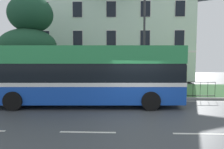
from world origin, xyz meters
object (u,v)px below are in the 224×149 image
at_px(litter_bin, 180,86).
at_px(street_lamp_post, 144,37).
at_px(evergreen_tree, 31,51).
at_px(single_decker_bus, 85,75).
at_px(georgian_townhouse, 113,34).

bearing_deg(litter_bin, street_lamp_post, -175.60).
distance_m(evergreen_tree, single_decker_bus, 7.71).
xyz_separation_m(street_lamp_post, litter_bin, (2.49, 0.19, -3.27)).
height_order(georgian_townhouse, single_decker_bus, georgian_townhouse).
bearing_deg(street_lamp_post, evergreen_tree, 163.20).
bearing_deg(litter_bin, evergreen_tree, 167.65).
distance_m(georgian_townhouse, single_decker_bus, 14.48).
height_order(evergreen_tree, single_decker_bus, evergreen_tree).
bearing_deg(street_lamp_post, single_decker_bus, -142.92).
xyz_separation_m(georgian_townhouse, evergreen_tree, (-6.39, -8.60, -2.30)).
xyz_separation_m(georgian_townhouse, single_decker_bus, (-1.03, -13.94, -3.77)).
xyz_separation_m(single_decker_bus, street_lamp_post, (3.52, 2.66, 2.26)).
distance_m(evergreen_tree, street_lamp_post, 9.31).
distance_m(street_lamp_post, litter_bin, 4.12).
relative_size(single_decker_bus, litter_bin, 9.32).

